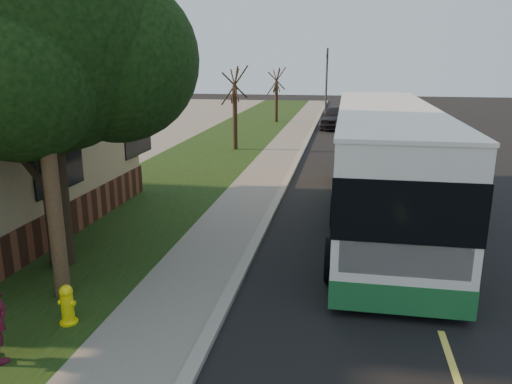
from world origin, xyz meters
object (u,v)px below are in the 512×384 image
leafy_tree (44,35)px  dumpster (22,198)px  bare_tree_far (276,96)px  traffic_signal (327,78)px  utility_pole (38,62)px  fire_hydrant (67,305)px  skateboard_main (63,258)px  distant_car (336,117)px  transit_bus (383,161)px  bare_tree_near (235,109)px

leafy_tree → dumpster: bearing=137.4°
bare_tree_far → traffic_signal: (3.50, 4.00, 1.16)m
utility_pole → traffic_signal: (3.81, 33.01, -1.47)m
fire_hydrant → utility_pole: utility_pole is taller
skateboard_main → distant_car: distant_car is taller
bare_tree_far → distant_car: bearing=-27.2°
skateboard_main → utility_pole: bearing=-59.6°
utility_pole → leafy_tree: 1.94m
bare_tree_far → traffic_signal: traffic_signal is taller
leafy_tree → distant_car: bearing=77.2°
fire_hydrant → transit_bus: (5.90, 7.36, 1.37)m
leafy_tree → dumpster: (-3.06, 2.81, -4.48)m
skateboard_main → dumpster: bearing=136.4°
fire_hydrant → dumpster: size_ratio=0.44×
utility_pole → distant_car: utility_pole is taller
utility_pole → leafy_tree: size_ratio=1.16×
fire_hydrant → leafy_tree: leafy_tree is taller
bare_tree_near → dumpster: bare_tree_near is taller
bare_tree_far → skateboard_main: size_ratio=4.30×
transit_bus → distant_car: size_ratio=2.67×
bare_tree_far → traffic_signal: size_ratio=0.73×
distant_car → traffic_signal: bearing=103.8°
bare_tree_near → traffic_signal: bearing=76.0°
bare_tree_far → distant_car: size_ratio=0.86×
bare_tree_near → traffic_signal: traffic_signal is taller
bare_tree_far → distant_car: 5.20m
fire_hydrant → bare_tree_far: 30.04m
utility_pole → bare_tree_near: utility_pole is taller
utility_pole → dumpster: utility_pole is taller
bare_tree_near → dumpster: bearing=-106.6°
bare_tree_near → dumpster: size_ratio=2.57×
leafy_tree → dumpster: size_ratio=4.65×
leafy_tree → bare_tree_far: leafy_tree is taller
transit_bus → dumpster: size_ratio=7.46×
transit_bus → dumpster: transit_bus is taller
utility_pole → bare_tree_near: bearing=90.7°
utility_pole → distant_car: size_ratio=1.94×
leafy_tree → bare_tree_near: size_ratio=1.81×
dumpster → fire_hydrant: bearing=-49.7°
transit_bus → distant_car: transit_bus is taller
utility_pole → traffic_signal: 33.26m
utility_pole → transit_bus: bearing=43.9°
leafy_tree → distant_car: leafy_tree is taller
dumpster → distant_car: bearing=68.6°
utility_pole → traffic_signal: bearing=83.4°
bare_tree_far → dumpster: bare_tree_far is taller
transit_bus → dumpster: bearing=-169.8°
bare_tree_near → transit_bus: (6.80, -10.64, -0.35)m
dumpster → bare_tree_far: bearing=80.2°
traffic_signal → distant_car: size_ratio=1.18×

